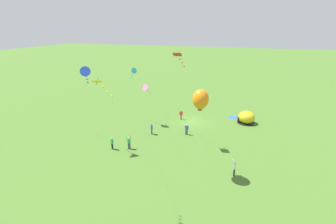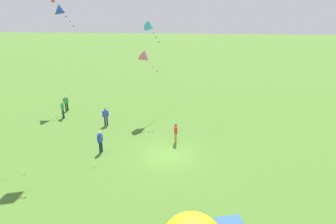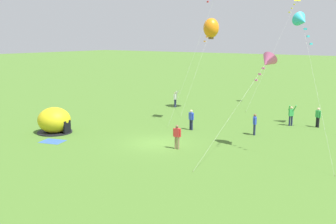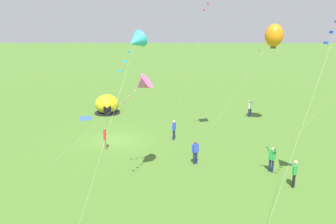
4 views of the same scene
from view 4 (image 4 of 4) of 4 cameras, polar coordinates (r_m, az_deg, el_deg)
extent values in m
plane|color=#477028|center=(28.34, -9.18, -4.88)|extent=(300.00, 300.00, 0.00)
ellipsoid|color=gold|center=(36.76, -10.58, 1.39)|extent=(2.70, 2.60, 2.10)
cylinder|color=black|center=(37.00, -10.50, -0.12)|extent=(2.81, 2.81, 0.10)
cube|color=black|center=(35.64, -10.51, 0.14)|extent=(0.27, 0.81, 1.10)
cube|color=#3359A5|center=(35.44, -14.15, -1.07)|extent=(2.01, 1.74, 0.01)
cylinder|color=#1E2347|center=(35.98, 14.18, -0.12)|extent=(0.15, 0.15, 0.88)
cylinder|color=#1E2347|center=(35.90, 13.88, -0.13)|extent=(0.15, 0.15, 0.88)
cube|color=white|center=(35.76, 14.10, 1.02)|extent=(0.29, 0.41, 0.60)
sphere|color=beige|center=(35.66, 14.15, 1.69)|extent=(0.22, 0.22, 0.22)
cylinder|color=white|center=(35.62, 14.64, 1.70)|extent=(0.39, 0.20, 0.50)
cylinder|color=white|center=(35.42, 13.84, 1.68)|extent=(0.38, 0.10, 0.50)
cylinder|color=#1E2347|center=(23.11, 17.75, -8.96)|extent=(0.15, 0.15, 0.88)
cylinder|color=#1E2347|center=(23.20, 17.32, -8.83)|extent=(0.15, 0.15, 0.88)
cube|color=green|center=(22.87, 17.68, -7.20)|extent=(0.44, 0.43, 0.60)
sphere|color=tan|center=(22.72, 17.76, -6.19)|extent=(0.22, 0.22, 0.22)
cylinder|color=green|center=(22.47, 18.17, -6.38)|extent=(0.35, 0.30, 0.50)
cylinder|color=green|center=(22.70, 17.00, -6.06)|extent=(0.28, 0.37, 0.50)
cylinder|color=#8C7251|center=(26.49, -10.88, -5.38)|extent=(0.15, 0.15, 0.88)
cylinder|color=#8C7251|center=(26.30, -10.88, -5.53)|extent=(0.15, 0.15, 0.88)
cube|color=red|center=(26.15, -10.95, -3.94)|extent=(0.42, 0.31, 0.60)
sphere|color=brown|center=(26.01, -11.00, -3.04)|extent=(0.22, 0.22, 0.22)
cylinder|color=red|center=(26.38, -10.95, -3.76)|extent=(0.09, 0.09, 0.58)
cylinder|color=red|center=(25.91, -10.96, -4.11)|extent=(0.09, 0.09, 0.58)
cylinder|color=black|center=(21.68, 21.09, -10.91)|extent=(0.15, 0.15, 0.88)
cylinder|color=black|center=(21.50, 21.01, -11.13)|extent=(0.15, 0.15, 0.88)
cube|color=green|center=(21.29, 21.24, -9.22)|extent=(0.45, 0.39, 0.60)
sphere|color=beige|center=(21.12, 21.35, -8.16)|extent=(0.22, 0.22, 0.22)
cylinder|color=green|center=(21.52, 21.34, -8.97)|extent=(0.09, 0.09, 0.58)
cylinder|color=green|center=(21.06, 21.14, -9.48)|extent=(0.09, 0.09, 0.58)
cylinder|color=#1E2347|center=(23.32, 4.55, -8.03)|extent=(0.15, 0.15, 0.88)
cylinder|color=#1E2347|center=(23.43, 4.96, -7.92)|extent=(0.15, 0.15, 0.88)
cube|color=blue|center=(23.10, 4.79, -6.29)|extent=(0.40, 0.45, 0.60)
sphere|color=brown|center=(22.94, 4.82, -5.29)|extent=(0.22, 0.22, 0.22)
cylinder|color=blue|center=(22.96, 4.28, -6.41)|extent=(0.09, 0.09, 0.58)
cylinder|color=blue|center=(23.23, 5.30, -6.17)|extent=(0.09, 0.09, 0.58)
cylinder|color=#1E2347|center=(27.93, 0.99, -4.02)|extent=(0.15, 0.15, 0.88)
cylinder|color=#1E2347|center=(28.11, 1.09, -3.89)|extent=(0.15, 0.15, 0.88)
cube|color=blue|center=(27.79, 1.04, -2.51)|extent=(0.43, 0.33, 0.60)
sphere|color=beige|center=(27.66, 1.05, -1.66)|extent=(0.22, 0.22, 0.22)
cylinder|color=blue|center=(27.56, 0.91, -2.67)|extent=(0.09, 0.09, 0.58)
cylinder|color=blue|center=(28.02, 1.17, -2.37)|extent=(0.09, 0.09, 0.58)
cylinder|color=silver|center=(27.47, 3.93, 7.69)|extent=(2.98, 3.46, 12.13)
cylinder|color=brown|center=(30.21, 0.28, -3.35)|extent=(0.03, 0.03, 0.06)
cube|color=red|center=(26.40, 6.95, 18.24)|extent=(0.21, 0.14, 0.12)
cube|color=red|center=(26.57, 6.29, 17.21)|extent=(0.21, 0.14, 0.12)
cylinder|color=silver|center=(31.10, 12.80, 4.94)|extent=(0.43, 5.04, 8.62)
cylinder|color=brown|center=(31.86, 7.85, -2.51)|extent=(0.03, 0.03, 0.06)
ellipsoid|color=orange|center=(31.13, 17.98, 12.59)|extent=(1.60, 1.60, 1.99)
cube|color=brown|center=(31.18, 17.83, 10.76)|extent=(0.40, 0.40, 0.29)
cube|color=orange|center=(31.06, 17.13, 11.74)|extent=(0.21, 0.10, 0.12)
cube|color=orange|center=(31.01, 16.41, 11.00)|extent=(0.21, 0.10, 0.12)
cube|color=orange|center=(30.97, 15.69, 10.26)|extent=(0.21, 0.10, 0.12)
cylinder|color=brown|center=(29.59, 20.80, -4.77)|extent=(0.03, 0.03, 0.06)
cylinder|color=silver|center=(21.69, -13.23, -2.85)|extent=(1.58, 6.83, 6.10)
cylinder|color=brown|center=(24.42, -20.29, -8.92)|extent=(0.03, 0.03, 0.06)
cone|color=pink|center=(19.67, -4.54, 4.84)|extent=(1.32, 1.46, 1.31)
cube|color=pink|center=(19.88, -5.73, 3.67)|extent=(0.20, 0.06, 0.12)
cube|color=pink|center=(20.08, -6.72, 2.69)|extent=(0.21, 0.09, 0.12)
cube|color=pink|center=(20.29, -7.68, 1.72)|extent=(0.21, 0.12, 0.12)
cylinder|color=silver|center=(16.68, -10.45, -3.38)|extent=(3.19, 2.71, 8.72)
cone|color=#33B7D1|center=(17.25, -5.67, 12.17)|extent=(1.37, 1.36, 1.11)
cube|color=#33B7D1|center=(16.99, -6.65, 10.34)|extent=(0.20, 0.16, 0.12)
cube|color=#33B7D1|center=(16.80, -7.48, 8.73)|extent=(0.15, 0.20, 0.12)
cube|color=#33B7D1|center=(16.62, -8.33, 7.08)|extent=(0.15, 0.20, 0.12)
cylinder|color=silver|center=(16.53, 22.56, -1.73)|extent=(2.25, 3.48, 10.23)
cube|color=blue|center=(17.03, 26.58, 12.34)|extent=(0.21, 0.11, 0.12)
cube|color=blue|center=(16.76, 25.78, 10.80)|extent=(0.16, 0.20, 0.12)
camera|label=1|loc=(45.11, 45.20, 18.18)|focal=24.00mm
camera|label=2|loc=(43.90, -9.25, 14.99)|focal=28.00mm
camera|label=3|loc=(28.70, -70.21, 1.41)|focal=42.00mm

